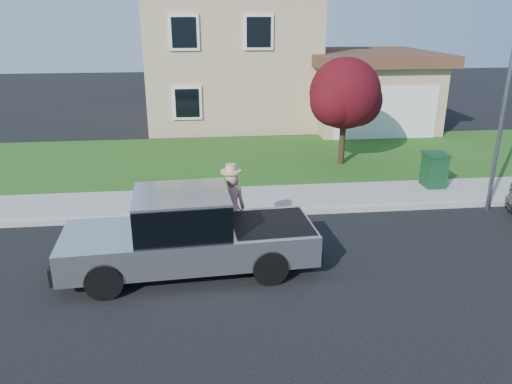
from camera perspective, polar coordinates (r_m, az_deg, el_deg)
ground at (r=11.50m, az=2.55°, el=-8.19°), size 80.00×80.00×0.00m
curb at (r=14.23m, az=4.75°, el=-2.28°), size 40.00×0.20×0.12m
sidewalk at (r=15.23m, az=3.97°, el=-0.68°), size 40.00×2.00×0.15m
lawn at (r=19.46m, az=1.63°, el=3.87°), size 40.00×7.00×0.10m
house at (r=26.66m, az=-0.04°, el=15.03°), size 14.00×11.30×6.85m
pickup_truck at (r=10.96m, az=-7.72°, el=-4.86°), size 5.67×2.26×1.83m
woman at (r=12.08m, az=-2.82°, el=-1.72°), size 0.68×0.50×2.04m
ornamental_tree at (r=18.40m, az=10.23°, el=10.67°), size 2.81×2.53×3.86m
trash_bin at (r=16.83m, az=19.69°, el=2.45°), size 0.68×0.78×1.09m
street_lamp at (r=15.15m, az=26.51°, el=8.54°), size 0.42×0.67×5.20m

